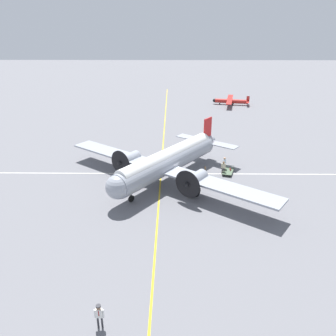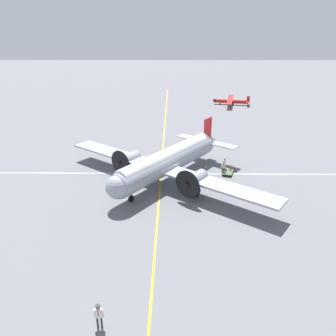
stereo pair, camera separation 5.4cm
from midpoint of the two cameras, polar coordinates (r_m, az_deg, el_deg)
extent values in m
plane|color=slate|center=(37.41, 0.04, -2.26)|extent=(300.00, 300.00, 0.00)
cube|color=gold|center=(37.42, -1.29, -2.25)|extent=(120.00, 0.16, 0.01)
cube|color=silver|center=(39.24, 0.08, -0.98)|extent=(0.16, 120.00, 0.01)
cylinder|color=#9399A3|center=(36.46, 0.04, 1.05)|extent=(13.99, 11.31, 2.47)
cylinder|color=white|center=(36.21, 0.04, 2.05)|extent=(12.94, 10.26, 1.73)
sphere|color=#9399A3|center=(31.17, -8.71, -3.28)|extent=(2.35, 2.35, 2.35)
cylinder|color=#9399A3|center=(42.49, 6.46, 4.37)|extent=(3.25, 2.91, 1.36)
cube|color=red|center=(42.44, 6.97, 6.77)|extent=(1.46, 1.14, 2.85)
cube|color=#9399A3|center=(42.76, 6.73, 4.65)|extent=(6.37, 7.83, 0.10)
cube|color=#9399A3|center=(35.75, -1.07, 0.04)|extent=(18.09, 23.10, 0.20)
cylinder|color=#9399A3|center=(33.12, 4.87, -1.97)|extent=(2.95, 2.68, 1.36)
cylinder|color=black|center=(32.01, 3.45, -2.87)|extent=(1.74, 2.32, 2.86)
sphere|color=black|center=(31.91, 3.31, -2.95)|extent=(0.48, 0.48, 0.48)
cylinder|color=#9399A3|center=(38.37, -6.69, 1.59)|extent=(2.95, 2.68, 1.36)
cylinder|color=black|center=(37.42, -8.24, 0.92)|extent=(1.74, 2.32, 2.86)
sphere|color=black|center=(37.33, -8.38, 0.86)|extent=(0.48, 0.48, 0.48)
cylinder|color=#4C4C51|center=(33.77, 5.06, -3.38)|extent=(0.18, 0.18, 0.95)
cylinder|color=black|center=(33.99, 5.03, -4.10)|extent=(1.06, 0.90, 1.10)
cylinder|color=#4C4C51|center=(38.93, -6.35, 0.31)|extent=(0.18, 0.18, 0.95)
cylinder|color=black|center=(39.12, -6.32, -0.34)|extent=(1.06, 0.90, 1.10)
cylinder|color=#4C4C51|center=(32.94, -6.42, -4.65)|extent=(0.14, 0.14, 0.87)
cylinder|color=black|center=(33.14, -6.39, -5.31)|extent=(0.67, 0.56, 0.70)
cylinder|color=#2D2D33|center=(21.34, -11.41, -24.82)|extent=(0.12, 0.12, 0.81)
cylinder|color=#2D2D33|center=(21.39, -12.10, -24.76)|extent=(0.12, 0.12, 0.81)
cube|color=white|center=(20.85, -11.93, -23.49)|extent=(0.19, 0.39, 0.61)
sphere|color=#8C6647|center=(20.54, -12.03, -22.65)|extent=(0.27, 0.27, 0.27)
cylinder|color=white|center=(20.83, -11.21, -23.60)|extent=(0.09, 0.09, 0.58)
cylinder|color=white|center=(20.92, -12.62, -23.49)|extent=(0.09, 0.09, 0.58)
cube|color=maroon|center=(20.73, -12.00, -23.54)|extent=(0.01, 0.05, 0.39)
cylinder|color=#2D2D33|center=(20.45, -12.06, -22.42)|extent=(0.29, 0.29, 0.07)
cylinder|color=#473D2D|center=(39.48, 9.77, -0.57)|extent=(0.11, 0.11, 0.79)
cylinder|color=#473D2D|center=(39.51, 9.44, -0.52)|extent=(0.11, 0.11, 0.79)
cube|color=beige|center=(39.23, 9.67, 0.38)|extent=(0.30, 0.42, 0.59)
sphere|color=#8C6647|center=(39.07, 9.71, 0.95)|extent=(0.26, 0.26, 0.26)
cylinder|color=beige|center=(39.20, 10.00, 0.29)|extent=(0.09, 0.09, 0.56)
cylinder|color=beige|center=(39.28, 9.34, 0.38)|extent=(0.09, 0.09, 0.56)
cylinder|color=navy|center=(40.36, 9.88, 0.05)|extent=(0.13, 0.13, 0.89)
cylinder|color=navy|center=(40.16, 9.66, -0.06)|extent=(0.13, 0.13, 0.89)
cube|color=silver|center=(39.97, 9.84, 1.02)|extent=(0.45, 0.44, 0.66)
sphere|color=tan|center=(39.79, 9.89, 1.66)|extent=(0.30, 0.30, 0.30)
cylinder|color=silver|center=(40.18, 10.06, 1.07)|extent=(0.10, 0.10, 0.63)
cylinder|color=silver|center=(39.78, 9.62, 0.87)|extent=(0.10, 0.10, 0.63)
cube|color=maroon|center=(40.15, 10.84, -0.44)|extent=(0.47, 0.13, 0.51)
cube|color=#551515|center=(40.04, 10.87, -0.07)|extent=(0.17, 0.09, 0.02)
cube|color=brown|center=(40.19, 6.52, -0.13)|extent=(0.44, 0.12, 0.53)
cube|color=#4A3520|center=(40.08, 6.54, 0.26)|extent=(0.16, 0.09, 0.02)
cube|color=#4C6047|center=(39.88, 10.47, -0.52)|extent=(2.62, 1.80, 0.04)
cube|color=#4C6047|center=(40.85, 10.75, 0.42)|extent=(0.38, 1.08, 0.04)
cylinder|color=#4C6047|center=(40.83, 11.47, 0.18)|extent=(0.04, 0.04, 0.22)
cylinder|color=#4C6047|center=(40.95, 10.00, 0.37)|extent=(0.04, 0.04, 0.22)
cylinder|color=black|center=(39.07, 10.89, -1.33)|extent=(0.28, 0.14, 0.28)
cylinder|color=black|center=(39.17, 9.60, -1.16)|extent=(0.28, 0.14, 0.28)
cylinder|color=black|center=(40.72, 11.27, -0.31)|extent=(0.28, 0.14, 0.28)
cylinder|color=black|center=(40.82, 10.03, -0.15)|extent=(0.28, 0.14, 0.28)
cylinder|color=#B2231E|center=(76.68, 11.06, 11.34)|extent=(2.36, 7.35, 0.89)
sphere|color=black|center=(76.87, 8.16, 11.56)|extent=(0.81, 0.81, 0.81)
cube|color=#B2231E|center=(76.61, 10.78, 11.66)|extent=(10.99, 3.35, 0.08)
cube|color=#B2231E|center=(76.54, 13.83, 11.63)|extent=(0.19, 0.65, 1.16)
cube|color=#B2231E|center=(76.65, 13.79, 11.20)|extent=(3.62, 1.28, 0.04)
cylinder|color=black|center=(76.92, 9.06, 11.01)|extent=(0.14, 0.29, 0.28)
cylinder|color=#4C4C51|center=(76.90, 9.06, 11.09)|extent=(0.06, 0.06, 0.21)
cylinder|color=black|center=(76.01, 11.31, 10.71)|extent=(0.14, 0.29, 0.28)
cylinder|color=#4C4C51|center=(75.99, 11.32, 10.79)|extent=(0.06, 0.06, 0.21)
cylinder|color=black|center=(77.60, 11.35, 10.96)|extent=(0.14, 0.29, 0.28)
cylinder|color=#4C4C51|center=(77.58, 11.36, 11.03)|extent=(0.06, 0.06, 0.21)
camera|label=1|loc=(0.03, -89.96, 0.02)|focal=35.00mm
camera|label=2|loc=(0.03, 90.04, -0.02)|focal=35.00mm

